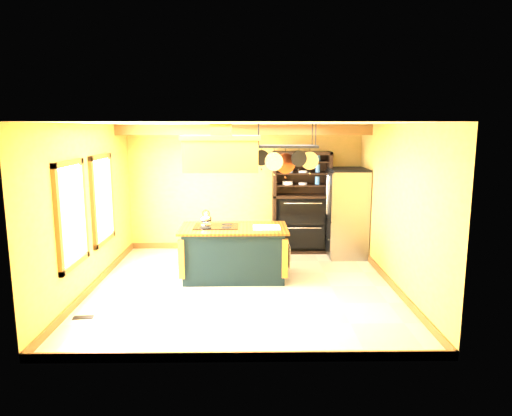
{
  "coord_description": "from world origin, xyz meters",
  "views": [
    {
      "loc": [
        0.12,
        -7.31,
        2.64
      ],
      "look_at": [
        0.21,
        0.3,
        1.29
      ],
      "focal_mm": 32.0,
      "sensor_mm": 36.0,
      "label": 1
    }
  ],
  "objects_px": {
    "kitchen_island": "(234,252)",
    "hutch": "(301,213)",
    "pot_rack": "(286,153)",
    "refrigerator": "(346,215)",
    "range_hood": "(221,152)"
  },
  "relations": [
    {
      "from": "range_hood",
      "to": "refrigerator",
      "type": "relative_size",
      "value": 0.74
    },
    {
      "from": "pot_rack",
      "to": "refrigerator",
      "type": "height_order",
      "value": "pot_rack"
    },
    {
      "from": "refrigerator",
      "to": "hutch",
      "type": "relative_size",
      "value": 0.83
    },
    {
      "from": "pot_rack",
      "to": "refrigerator",
      "type": "bearing_deg",
      "value": 46.0
    },
    {
      "from": "range_hood",
      "to": "hutch",
      "type": "xyz_separation_m",
      "value": [
        1.57,
        1.79,
        -1.39
      ]
    },
    {
      "from": "range_hood",
      "to": "hutch",
      "type": "height_order",
      "value": "range_hood"
    },
    {
      "from": "range_hood",
      "to": "refrigerator",
      "type": "distance_m",
      "value": 3.16
    },
    {
      "from": "kitchen_island",
      "to": "hutch",
      "type": "bearing_deg",
      "value": 51.93
    },
    {
      "from": "pot_rack",
      "to": "refrigerator",
      "type": "distance_m",
      "value": 2.38
    },
    {
      "from": "kitchen_island",
      "to": "hutch",
      "type": "height_order",
      "value": "hutch"
    },
    {
      "from": "pot_rack",
      "to": "refrigerator",
      "type": "xyz_separation_m",
      "value": [
        1.36,
        1.41,
        -1.35
      ]
    },
    {
      "from": "kitchen_island",
      "to": "hutch",
      "type": "xyz_separation_m",
      "value": [
        1.37,
        1.79,
        0.37
      ]
    },
    {
      "from": "kitchen_island",
      "to": "pot_rack",
      "type": "xyz_separation_m",
      "value": [
        0.91,
        0.01,
        1.75
      ]
    },
    {
      "from": "kitchen_island",
      "to": "range_hood",
      "type": "distance_m",
      "value": 1.77
    },
    {
      "from": "range_hood",
      "to": "kitchen_island",
      "type": "bearing_deg",
      "value": 0.21
    }
  ]
}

